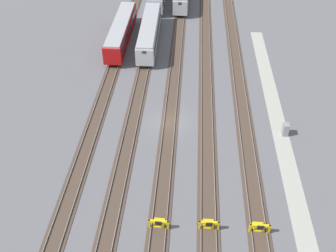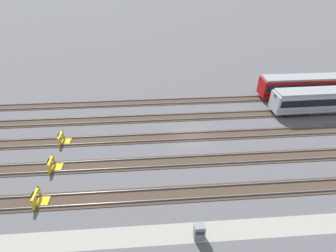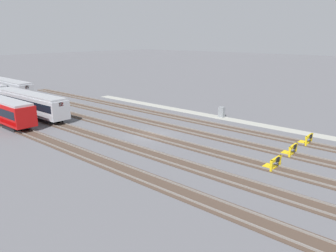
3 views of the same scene
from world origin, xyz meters
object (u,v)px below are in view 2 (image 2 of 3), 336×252
(subway_car_front_row_left_inner, at_px, (333,100))
(bumper_stop_nearest_track, at_px, (39,199))
(bumper_stop_near_inner_track, at_px, (54,165))
(electrical_cabinet, at_px, (199,231))
(bumper_stop_middle_track, at_px, (63,139))
(subway_car_front_row_right_inner, at_px, (315,86))

(subway_car_front_row_left_inner, relative_size, bumper_stop_nearest_track, 9.02)
(bumper_stop_near_inner_track, bearing_deg, electrical_cabinet, -33.38)
(subway_car_front_row_left_inner, bearing_deg, bumper_stop_middle_track, -172.75)
(subway_car_front_row_left_inner, xyz_separation_m, bumper_stop_middle_track, (-37.89, -4.82, -1.53))
(bumper_stop_middle_track, distance_m, electrical_cabinet, 20.65)
(subway_car_front_row_right_inner, xyz_separation_m, bumper_stop_near_inner_track, (-37.69, -14.45, -1.53))
(electrical_cabinet, bearing_deg, subway_car_front_row_right_inner, 46.16)
(subway_car_front_row_right_inner, height_order, bumper_stop_middle_track, subway_car_front_row_right_inner)
(subway_car_front_row_left_inner, distance_m, electrical_cabinet, 30.08)
(bumper_stop_middle_track, bearing_deg, bumper_stop_near_inner_track, -87.66)
(subway_car_front_row_right_inner, bearing_deg, bumper_stop_nearest_track, -152.95)
(bumper_stop_near_inner_track, xyz_separation_m, electrical_cabinet, (14.59, -9.61, 0.29))
(bumper_stop_nearest_track, distance_m, bumper_stop_middle_track, 9.61)
(bumper_stop_near_inner_track, bearing_deg, subway_car_front_row_left_inner, 14.31)
(subway_car_front_row_left_inner, xyz_separation_m, subway_car_front_row_right_inner, (0.00, 4.83, 0.00))
(subway_car_front_row_left_inner, distance_m, bumper_stop_nearest_track, 40.41)
(bumper_stop_nearest_track, xyz_separation_m, bumper_stop_near_inner_track, (0.02, 4.81, 0.00))
(subway_car_front_row_right_inner, distance_m, bumper_stop_middle_track, 39.13)
(bumper_stop_near_inner_track, bearing_deg, bumper_stop_middle_track, 92.34)
(subway_car_front_row_right_inner, bearing_deg, bumper_stop_near_inner_track, -159.03)
(bumper_stop_middle_track, bearing_deg, bumper_stop_nearest_track, -88.96)
(subway_car_front_row_left_inner, distance_m, bumper_stop_near_inner_track, 38.93)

